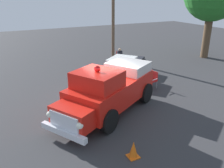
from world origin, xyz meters
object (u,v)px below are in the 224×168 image
lawn_chair_near_truck (120,56)px  classic_hot_rod (124,67)px  traffic_cone (133,150)px  vintage_fire_truck (109,89)px  utility_pole (113,13)px  lawn_chair_by_car (153,78)px  spectator_seated (120,55)px

lawn_chair_near_truck → classic_hot_rod: bearing=156.4°
lawn_chair_near_truck → traffic_cone: bearing=154.0°
classic_hot_rod → lawn_chair_near_truck: 3.53m
vintage_fire_truck → traffic_cone: 3.68m
vintage_fire_truck → traffic_cone: size_ratio=9.82×
utility_pole → lawn_chair_by_car: bearing=173.4°
traffic_cone → lawn_chair_near_truck: bearing=-26.0°
vintage_fire_truck → lawn_chair_near_truck: 8.62m
classic_hot_rod → lawn_chair_by_car: bearing=-164.2°
spectator_seated → utility_pole: (1.53, -0.12, 3.21)m
utility_pole → spectator_seated: bearing=175.3°
lawn_chair_near_truck → utility_pole: (1.40, -0.11, 3.32)m
lawn_chair_by_car → traffic_cone: lawn_chair_by_car is taller
classic_hot_rod → lawn_chair_near_truck: size_ratio=4.47×
vintage_fire_truck → utility_pole: (8.72, -4.62, 2.72)m
lawn_chair_by_car → utility_pole: utility_pole is taller
classic_hot_rod → spectator_seated: bearing=-24.2°
vintage_fire_truck → lawn_chair_by_car: 4.18m
lawn_chair_by_car → traffic_cone: (-5.13, 4.56, -0.28)m
classic_hot_rod → traffic_cone: 8.51m
lawn_chair_by_car → utility_pole: size_ratio=0.14×
classic_hot_rod → traffic_cone: classic_hot_rod is taller
lawn_chair_near_truck → lawn_chair_by_car: same height
spectator_seated → traffic_cone: bearing=153.8°
lawn_chair_near_truck → utility_pole: bearing=-4.4°
traffic_cone → vintage_fire_truck: bearing=-12.3°
lawn_chair_near_truck → spectator_seated: spectator_seated is taller
traffic_cone → lawn_chair_by_car: bearing=-41.6°
lawn_chair_near_truck → spectator_seated: (-0.13, 0.02, 0.11)m
lawn_chair_near_truck → lawn_chair_by_car: 5.72m
lawn_chair_by_car → utility_pole: bearing=-6.6°
lawn_chair_by_car → utility_pole: 7.86m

